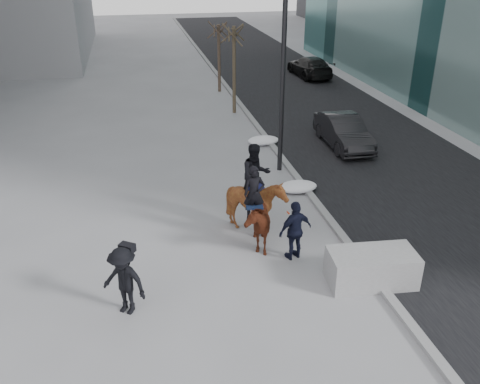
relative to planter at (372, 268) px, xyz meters
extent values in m
plane|color=gray|center=(-2.84, 1.80, -0.45)|extent=(120.00, 120.00, 0.00)
cube|color=black|center=(4.16, 11.80, -0.44)|extent=(8.00, 90.00, 0.01)
cube|color=gray|center=(0.16, 11.80, -0.39)|extent=(0.25, 90.00, 0.12)
cube|color=gray|center=(0.00, 0.00, 0.00)|extent=(2.32, 1.30, 0.89)
imported|color=black|center=(3.22, 9.70, 0.23)|extent=(1.53, 4.16, 1.36)
imported|color=black|center=(6.24, 22.89, 0.23)|extent=(2.14, 4.73, 1.34)
imported|color=#4C1E0F|center=(-2.51, 2.45, 0.35)|extent=(1.05, 1.96, 1.59)
imported|color=black|center=(-2.51, 2.60, 1.15)|extent=(0.64, 0.46, 1.66)
cube|color=black|center=(-2.51, 2.60, 0.80)|extent=(0.54, 0.61, 0.06)
imported|color=#44160D|center=(-2.30, 3.20, 0.47)|extent=(1.62, 1.79, 1.83)
imported|color=black|center=(-2.30, 3.35, 1.39)|extent=(0.99, 0.81, 1.91)
cube|color=#10133D|center=(-2.30, 3.35, 0.99)|extent=(0.53, 0.60, 0.06)
imported|color=black|center=(-1.59, 1.55, 0.43)|extent=(1.11, 0.71, 1.75)
cylinder|color=red|center=(-1.64, 2.10, 0.70)|extent=(0.04, 0.18, 0.07)
imported|color=black|center=(-6.24, 0.12, 0.43)|extent=(1.30, 1.18, 1.75)
cube|color=black|center=(-6.09, 0.37, 1.17)|extent=(0.42, 0.39, 0.20)
cylinder|color=black|center=(-0.24, 7.72, 4.05)|extent=(0.18, 0.18, 9.00)
ellipsoid|color=white|center=(-0.14, 10.66, -0.27)|extent=(1.41, 0.89, 0.36)
ellipsoid|color=white|center=(-0.14, 5.68, -0.27)|extent=(1.40, 0.89, 0.36)
ellipsoid|color=white|center=(-0.14, 0.26, -0.29)|extent=(1.25, 0.79, 0.32)
camera|label=1|loc=(-5.62, -10.01, 7.45)|focal=38.00mm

